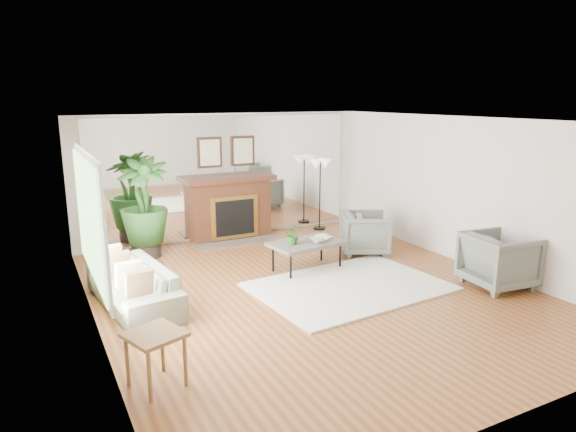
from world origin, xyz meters
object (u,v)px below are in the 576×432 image
armchair_back (365,233)px  potted_ficus (143,205)px  coffee_table (307,244)px  armchair_front (499,260)px  sofa (133,286)px  side_table (155,341)px  floor_lamp (320,170)px  fireplace (231,207)px

armchair_back → potted_ficus: potted_ficus is taller
coffee_table → armchair_front: armchair_front is taller
coffee_table → potted_ficus: 3.00m
sofa → armchair_front: armchair_front is taller
armchair_front → side_table: size_ratio=1.43×
coffee_table → potted_ficus: size_ratio=0.72×
armchair_back → floor_lamp: size_ratio=0.55×
fireplace → side_table: (-2.65, -4.77, -0.18)m
coffee_table → side_table: bearing=-142.1°
fireplace → armchair_back: fireplace is taller
sofa → floor_lamp: bearing=111.8°
potted_ficus → floor_lamp: (3.78, 0.27, 0.35)m
potted_ficus → floor_lamp: 3.81m
coffee_table → side_table: side_table is taller
armchair_front → coffee_table: bearing=53.5°
coffee_table → sofa: sofa is taller
fireplace → potted_ficus: size_ratio=1.15×
armchair_front → floor_lamp: bearing=14.3°
coffee_table → floor_lamp: bearing=54.8°
fireplace → potted_ficus: 1.88m
potted_ficus → coffee_table: bearing=-41.4°
sofa → potted_ficus: size_ratio=1.10×
sofa → armchair_back: bearing=90.1°
fireplace → side_table: size_ratio=3.20×
potted_ficus → armchair_front: bearing=-41.9°
coffee_table → armchair_front: 2.97m
sofa → floor_lamp: size_ratio=1.29×
fireplace → sofa: size_ratio=1.04×
armchair_back → side_table: size_ratio=1.32×
fireplace → potted_ficus: bearing=-166.6°
armchair_back → armchair_front: armchair_front is taller
armchair_front → potted_ficus: potted_ficus is taller
coffee_table → armchair_back: 1.44m
armchair_back → armchair_front: size_ratio=0.92×
coffee_table → armchair_back: (1.40, 0.32, -0.06)m
floor_lamp → potted_ficus: bearing=-175.9°
armchair_front → side_table: armchair_front is taller
coffee_table → fireplace: bearing=99.8°
side_table → potted_ficus: 4.44m
fireplace → floor_lamp: size_ratio=1.34×
coffee_table → potted_ficus: bearing=138.6°
sofa → floor_lamp: (4.43, 2.44, 1.02)m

